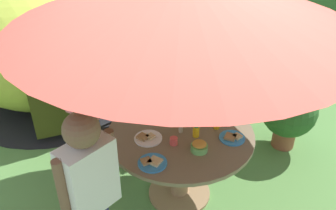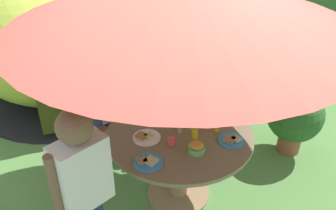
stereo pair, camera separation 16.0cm
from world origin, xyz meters
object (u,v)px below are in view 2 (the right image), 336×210
at_px(juice_bottle_center_back, 195,132).
at_px(plate_front_edge, 159,115).
at_px(wooden_chair, 142,80).
at_px(juice_bottle_mid_right, 175,121).
at_px(plate_mid_left, 146,137).
at_px(juice_bottle_far_left, 217,124).
at_px(garden_table, 179,150).
at_px(dome_tent, 57,42).
at_px(juice_bottle_near_right, 150,99).
at_px(cup_far, 171,141).
at_px(potted_plant, 295,116).
at_px(juice_bottle_center_front, 185,115).
at_px(child_in_pink_shirt, 87,85).
at_px(plate_back_edge, 231,140).
at_px(cup_near, 202,120).
at_px(plate_near_left, 206,111).
at_px(plate_far_right, 148,162).
at_px(snack_bowl, 196,148).
at_px(child_in_grey_shirt, 191,80).
at_px(child_in_white_shirt, 82,173).

bearing_deg(juice_bottle_center_back, plate_front_edge, 131.10).
height_order(wooden_chair, juice_bottle_mid_right, wooden_chair).
xyz_separation_m(wooden_chair, plate_front_edge, (0.16, -0.97, 0.16)).
xyz_separation_m(plate_mid_left, juice_bottle_far_left, (0.59, 0.08, 0.05)).
distance_m(garden_table, dome_tent, 2.39).
height_order(juice_bottle_near_right, cup_far, juice_bottle_near_right).
xyz_separation_m(potted_plant, juice_bottle_mid_right, (-1.27, -0.50, 0.33)).
xyz_separation_m(juice_bottle_center_front, cup_far, (-0.14, -0.34, -0.02)).
bearing_deg(child_in_pink_shirt, plate_front_edge, 9.03).
bearing_deg(wooden_chair, plate_back_edge, -76.79).
bearing_deg(garden_table, cup_near, 31.33).
distance_m(juice_bottle_near_right, juice_bottle_far_left, 0.71).
height_order(dome_tent, plate_near_left, dome_tent).
height_order(wooden_chair, juice_bottle_near_right, wooden_chair).
bearing_deg(juice_bottle_far_left, plate_mid_left, -172.20).
relative_size(potted_plant, cup_far, 11.84).
height_order(dome_tent, plate_far_right, dome_tent).
relative_size(snack_bowl, plate_near_left, 0.61).
relative_size(wooden_chair, juice_bottle_far_left, 8.17).
distance_m(dome_tent, juice_bottle_center_front, 2.26).
xyz_separation_m(garden_table, juice_bottle_center_front, (0.06, 0.18, 0.24)).
bearing_deg(cup_far, plate_near_left, 53.46).
bearing_deg(child_in_pink_shirt, juice_bottle_center_back, 0.12).
bearing_deg(potted_plant, cup_near, -155.72).
distance_m(child_in_grey_shirt, juice_bottle_center_back, 1.00).
xyz_separation_m(garden_table, juice_bottle_center_back, (0.11, -0.07, 0.24)).
relative_size(child_in_white_shirt, juice_bottle_far_left, 10.79).
relative_size(plate_back_edge, juice_bottle_mid_right, 1.76).
distance_m(plate_back_edge, juice_bottle_center_back, 0.30).
distance_m(garden_table, plate_near_left, 0.44).
relative_size(child_in_grey_shirt, juice_bottle_center_front, 10.37).
relative_size(child_in_grey_shirt, juice_bottle_center_back, 10.09).
relative_size(snack_bowl, cup_near, 2.11).
bearing_deg(child_in_white_shirt, plate_mid_left, 11.45).
distance_m(child_in_pink_shirt, snack_bowl, 1.23).
height_order(plate_back_edge, juice_bottle_far_left, juice_bottle_far_left).
relative_size(snack_bowl, plate_front_edge, 0.65).
xyz_separation_m(juice_bottle_near_right, juice_bottle_center_front, (0.30, -0.29, -0.00)).
bearing_deg(dome_tent, cup_near, -62.93).
bearing_deg(dome_tent, child_in_white_shirt, -89.01).
bearing_deg(garden_table, plate_front_edge, 123.77).
bearing_deg(plate_far_right, child_in_white_shirt, -149.30).
relative_size(child_in_white_shirt, plate_back_edge, 6.44).
relative_size(wooden_chair, child_in_pink_shirt, 0.74).
distance_m(juice_bottle_center_front, cup_far, 0.37).
relative_size(garden_table, juice_bottle_center_front, 11.37).
bearing_deg(juice_bottle_mid_right, juice_bottle_far_left, -12.56).
xyz_separation_m(child_in_white_shirt, plate_far_right, (0.43, 0.25, -0.14)).
xyz_separation_m(child_in_grey_shirt, plate_far_right, (-0.46, -1.29, 0.01)).
relative_size(plate_front_edge, juice_bottle_center_front, 1.90).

